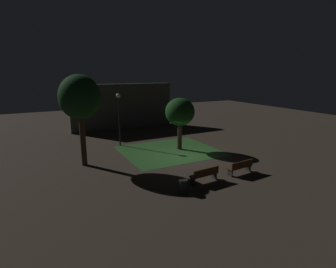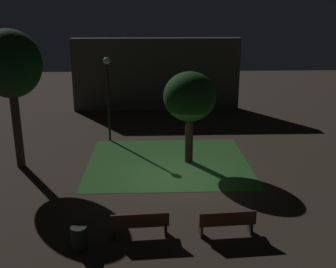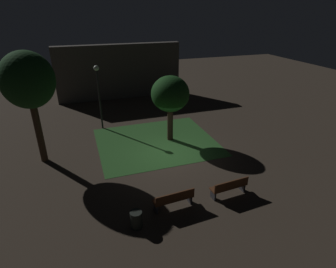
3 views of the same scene
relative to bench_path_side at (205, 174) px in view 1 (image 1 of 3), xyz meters
The scene contains 9 objects.
ground_plane 4.99m from the bench_path_side, 74.18° to the left, with size 60.00×60.00×0.00m, color #3D3328.
grass_lawn 6.54m from the bench_path_side, 80.01° to the left, with size 7.41×6.53×0.01m, color #2D6028.
bench_path_side is the anchor object (origin of this frame).
bench_corner 2.72m from the bench_path_side, ahead, with size 1.83×0.61×0.88m.
tree_back_left 9.30m from the bench_path_side, 131.89° to the left, with size 2.67×2.67×6.10m.
tree_left_canopy 7.28m from the bench_path_side, 72.03° to the left, with size 2.37×2.37×4.23m.
lamp_post_near_wall 10.34m from the bench_path_side, 100.92° to the left, with size 0.36×0.36×4.49m.
trash_bin 1.89m from the bench_path_side, 161.53° to the right, with size 0.48×0.48×0.74m, color black.
building_wall_backdrop 16.91m from the bench_path_side, 87.52° to the left, with size 11.48×0.80×4.96m, color #4C4742.
Camera 1 is at (-9.84, -16.38, 6.22)m, focal length 28.21 mm.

